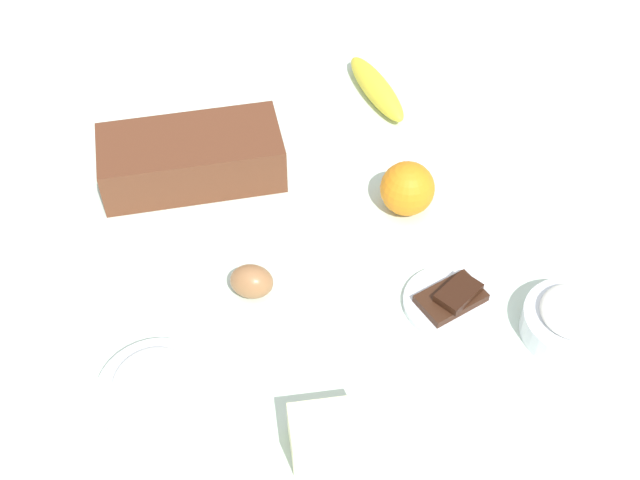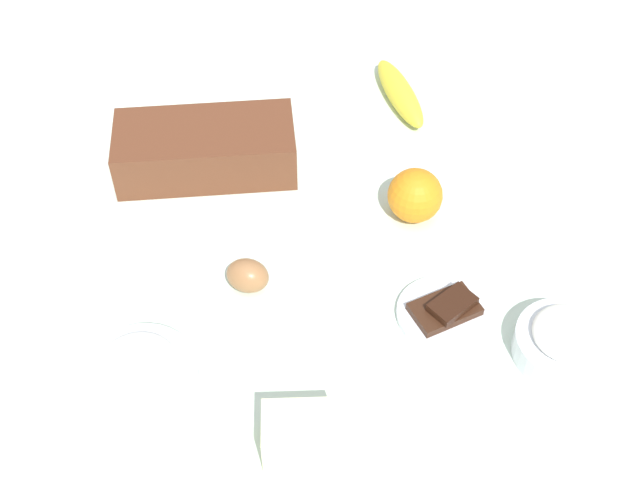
{
  "view_description": "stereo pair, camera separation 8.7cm",
  "coord_description": "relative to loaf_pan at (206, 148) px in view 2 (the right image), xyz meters",
  "views": [
    {
      "loc": [
        -0.35,
        -0.73,
        0.93
      ],
      "look_at": [
        0.0,
        0.0,
        0.04
      ],
      "focal_mm": 47.38,
      "sensor_mm": 36.0,
      "label": 1
    },
    {
      "loc": [
        -0.27,
        -0.76,
        0.93
      ],
      "look_at": [
        0.0,
        0.0,
        0.04
      ],
      "focal_mm": 47.38,
      "sensor_mm": 36.0,
      "label": 2
    }
  ],
  "objects": [
    {
      "name": "ground_plane",
      "position": [
        0.11,
        -0.24,
        -0.05
      ],
      "size": [
        2.4,
        2.4,
        0.02
      ],
      "primitive_type": "cube",
      "color": "silver"
    },
    {
      "name": "loaf_pan",
      "position": [
        0.0,
        0.0,
        0.0
      ],
      "size": [
        0.3,
        0.19,
        0.08
      ],
      "rotation": [
        0.0,
        0.0,
        -0.25
      ],
      "color": "brown",
      "rests_on": "ground_plane"
    },
    {
      "name": "flour_bowl",
      "position": [
        0.35,
        -0.51,
        -0.01
      ],
      "size": [
        0.13,
        0.13,
        0.06
      ],
      "color": "white",
      "rests_on": "ground_plane"
    },
    {
      "name": "sugar_bowl",
      "position": [
        -0.18,
        -0.38,
        -0.01
      ],
      "size": [
        0.15,
        0.15,
        0.07
      ],
      "color": "white",
      "rests_on": "ground_plane"
    },
    {
      "name": "banana",
      "position": [
        0.36,
        0.05,
        -0.02
      ],
      "size": [
        0.05,
        0.19,
        0.04
      ],
      "primitive_type": "ellipsoid",
      "rotation": [
        0.0,
        0.0,
        4.67
      ],
      "color": "yellow",
      "rests_on": "ground_plane"
    },
    {
      "name": "orange_fruit",
      "position": [
        0.27,
        -0.21,
        -0.0
      ],
      "size": [
        0.08,
        0.08,
        0.08
      ],
      "primitive_type": "sphere",
      "color": "orange",
      "rests_on": "ground_plane"
    },
    {
      "name": "butter_block",
      "position": [
        -0.02,
        -0.52,
        -0.01
      ],
      "size": [
        0.11,
        0.09,
        0.06
      ],
      "primitive_type": "cube",
      "rotation": [
        0.0,
        0.0,
        -0.3
      ],
      "color": "#F4EDB2",
      "rests_on": "ground_plane"
    },
    {
      "name": "egg_near_butter",
      "position": [
        -0.01,
        -0.26,
        -0.02
      ],
      "size": [
        0.08,
        0.07,
        0.05
      ],
      "primitive_type": "ellipsoid",
      "rotation": [
        0.0,
        1.57,
        5.64
      ],
      "color": "#9E6A40",
      "rests_on": "ground_plane"
    },
    {
      "name": "chocolate_plate",
      "position": [
        0.23,
        -0.4,
        -0.03
      ],
      "size": [
        0.13,
        0.13,
        0.03
      ],
      "color": "white",
      "rests_on": "ground_plane"
    }
  ]
}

